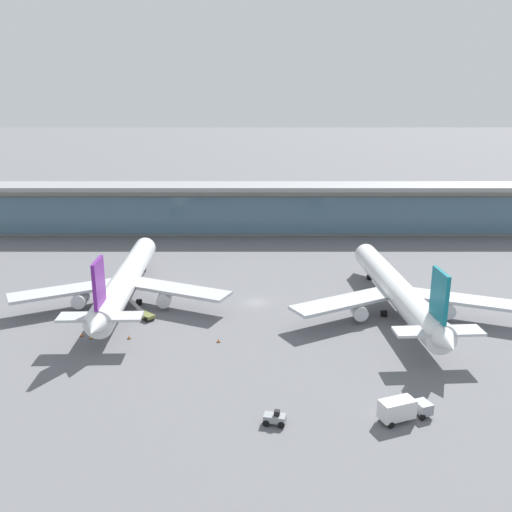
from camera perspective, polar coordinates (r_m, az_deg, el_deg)
name	(u,v)px	position (r m, az deg, el deg)	size (l,w,h in m)	color
ground_plane	(256,302)	(114.61, 0.00, -4.75)	(1200.00, 1200.00, 0.00)	slate
airliner_left_stand	(126,280)	(116.01, -13.14, -2.44)	(43.54, 56.55, 15.07)	white
airliner_centre_stand	(398,290)	(110.82, 14.26, -3.41)	(43.48, 56.62, 15.07)	white
service_truck_near_nose_grey	(402,409)	(77.69, 14.71, -14.84)	(7.64, 4.76, 3.10)	gray
service_truck_under_wing_grey	(275,418)	(75.03, 1.96, -16.20)	(3.14, 2.23, 2.05)	gray
service_truck_mid_apron_olive	(144,314)	(108.83, -11.37, -5.81)	(5.96, 5.56, 2.70)	olive
terminal_building	(256,208)	(168.72, 0.01, 4.92)	(183.60, 12.80, 15.20)	#9E998E
safety_cone_alpha	(91,337)	(102.36, -16.45, -7.94)	(0.62, 0.62, 0.70)	orange
safety_cone_bravo	(219,340)	(97.21, -3.81, -8.59)	(0.62, 0.62, 0.70)	orange
safety_cone_charlie	(82,335)	(103.85, -17.31, -7.66)	(0.62, 0.62, 0.70)	orange
safety_cone_delta	(129,337)	(100.71, -12.78, -8.07)	(0.62, 0.62, 0.70)	orange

